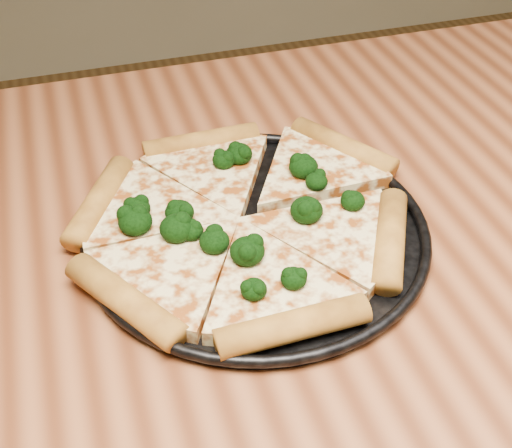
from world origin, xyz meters
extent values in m
cube|color=#98522F|center=(0.00, 0.00, 0.73)|extent=(1.20, 0.90, 0.04)
cylinder|color=black|center=(-0.06, 0.08, 0.75)|extent=(0.32, 0.32, 0.01)
torus|color=black|center=(-0.06, 0.08, 0.76)|extent=(0.33, 0.33, 0.01)
cylinder|color=gold|center=(0.07, 0.17, 0.77)|extent=(0.09, 0.12, 0.03)
cylinder|color=gold|center=(-0.08, 0.23, 0.77)|extent=(0.13, 0.03, 0.03)
cylinder|color=gold|center=(-0.20, 0.15, 0.77)|extent=(0.08, 0.12, 0.03)
cylinder|color=gold|center=(-0.19, 0.01, 0.77)|extent=(0.09, 0.12, 0.03)
cylinder|color=gold|center=(-0.07, -0.06, 0.77)|extent=(0.13, 0.03, 0.03)
cylinder|color=gold|center=(0.05, 0.02, 0.77)|extent=(0.08, 0.12, 0.03)
ellipsoid|color=black|center=(-0.01, 0.07, 0.78)|extent=(0.03, 0.03, 0.02)
ellipsoid|color=black|center=(-0.08, 0.03, 0.78)|extent=(0.03, 0.03, 0.02)
ellipsoid|color=black|center=(-0.17, 0.10, 0.78)|extent=(0.03, 0.03, 0.02)
ellipsoid|color=black|center=(-0.11, 0.05, 0.78)|extent=(0.03, 0.03, 0.02)
ellipsoid|color=black|center=(-0.05, 0.18, 0.78)|extent=(0.03, 0.03, 0.02)
ellipsoid|color=black|center=(-0.12, 0.07, 0.78)|extent=(0.02, 0.02, 0.02)
ellipsoid|color=black|center=(-0.13, 0.10, 0.78)|extent=(0.03, 0.03, 0.02)
ellipsoid|color=black|center=(-0.09, -0.02, 0.78)|extent=(0.02, 0.02, 0.02)
ellipsoid|color=black|center=(-0.14, 0.08, 0.78)|extent=(0.03, 0.03, 0.02)
ellipsoid|color=black|center=(-0.07, 0.17, 0.78)|extent=(0.02, 0.02, 0.02)
ellipsoid|color=black|center=(0.01, 0.11, 0.78)|extent=(0.02, 0.02, 0.02)
ellipsoid|color=black|center=(-0.06, -0.01, 0.78)|extent=(0.02, 0.02, 0.02)
ellipsoid|color=black|center=(-0.17, 0.12, 0.78)|extent=(0.03, 0.03, 0.02)
ellipsoid|color=black|center=(0.03, 0.07, 0.78)|extent=(0.02, 0.02, 0.02)
ellipsoid|color=black|center=(0.01, 0.13, 0.78)|extent=(0.03, 0.03, 0.02)
camera|label=1|loc=(-0.21, -0.39, 1.18)|focal=47.88mm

